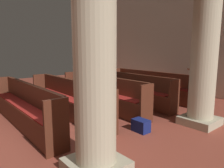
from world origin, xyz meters
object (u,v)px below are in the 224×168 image
pillar_far_side (90,44)px  pillar_aisle_rear (94,30)px  pew_row_4 (23,104)px  pillar_aisle_side (205,39)px  pew_row_0 (150,84)px  lectern (194,85)px  pew_row_3 (67,97)px  hymn_book (92,74)px  kneeler_box_navy (141,126)px  pew_row_1 (128,87)px  pew_row_2 (101,92)px

pillar_far_side → pillar_aisle_rear: bearing=-33.7°
pew_row_4 → pillar_aisle_side: (2.60, 3.23, 1.49)m
pew_row_0 → pillar_aisle_side: bearing=-26.2°
pillar_far_side → lectern: pillar_far_side is taller
pew_row_3 → pillar_aisle_side: (2.60, 2.10, 1.49)m
hymn_book → kneeler_box_navy: bearing=-12.8°
pillar_aisle_rear → pillar_far_side: bearing=146.3°
pillar_aisle_rear → pew_row_3: bearing=160.2°
pew_row_1 → pew_row_4: (0.00, -3.38, 0.00)m
pew_row_1 → lectern: size_ratio=3.36×
pillar_aisle_side → kneeler_box_navy: size_ratio=10.63×
pew_row_2 → hymn_book: bearing=166.0°
pillar_aisle_rear → kneeler_box_navy: size_ratio=10.63×
pew_row_4 → hymn_book: hymn_book is taller
pillar_aisle_side → hymn_book: 3.60m
pew_row_2 → pew_row_3: same height
pew_row_3 → lectern: lectern is taller
pew_row_4 → pillar_aisle_side: size_ratio=0.94×
pew_row_4 → pillar_far_side: (-2.55, 3.62, 1.49)m
pew_row_1 → kneeler_box_navy: (2.00, -1.57, -0.39)m
pew_row_1 → pillar_far_side: 2.96m
pew_row_3 → pew_row_4: same height
pew_row_2 → lectern: (1.04, 3.58, -0.07)m
pillar_far_side → hymn_book: size_ratio=18.00×
pillar_far_side → lectern: size_ratio=3.57×
hymn_book → kneeler_box_navy: (2.77, -0.63, -0.85)m
pillar_far_side → lectern: bearing=31.6°
pew_row_4 → pew_row_0: bearing=90.0°
pew_row_0 → pillar_aisle_rear: 5.26m
pew_row_1 → hymn_book: size_ratio=16.93×
pew_row_0 → lectern: bearing=51.9°
pew_row_1 → pew_row_3: bearing=-90.0°
pew_row_2 → pew_row_4: bearing=-90.0°
lectern → pew_row_1: bearing=-113.0°
pew_row_1 → kneeler_box_navy: pew_row_1 is taller
pew_row_1 → pew_row_2: size_ratio=1.00×
pew_row_0 → lectern: size_ratio=3.36×
pew_row_2 → pew_row_1: bearing=90.0°
pew_row_1 → pillar_aisle_rear: 4.38m
pew_row_3 → pew_row_4: bearing=-90.0°
pew_row_3 → pillar_aisle_rear: bearing=-19.8°
pew_row_1 → pew_row_3: same height
pew_row_0 → pillar_aisle_side: 3.26m
pew_row_2 → kneeler_box_navy: pew_row_2 is taller
pew_row_1 → pew_row_2: bearing=-90.0°
pillar_far_side → hymn_book: pillar_far_side is taller
pew_row_3 → hymn_book: bearing=120.1°
pillar_far_side → kneeler_box_navy: pillar_far_side is taller
hymn_book → pew_row_1: bearing=50.8°
pillar_aisle_rear → hymn_book: bearing=146.2°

